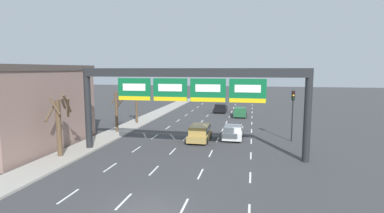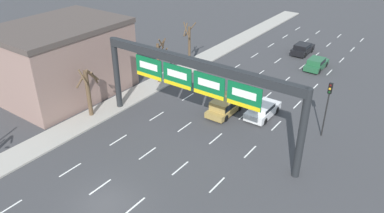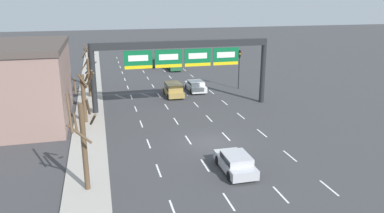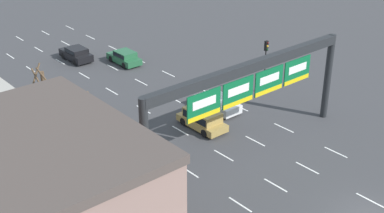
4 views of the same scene
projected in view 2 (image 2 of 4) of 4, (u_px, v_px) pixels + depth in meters
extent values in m
plane|color=#3D3D3F|center=(106.00, 205.00, 24.86)|extent=(220.00, 220.00, 0.00)
cube|color=#A8A399|center=(22.00, 154.00, 29.78)|extent=(2.80, 110.00, 0.15)
cube|color=white|center=(8.00, 209.00, 24.54)|extent=(0.12, 2.00, 0.01)
cube|color=white|center=(70.00, 170.00, 28.12)|extent=(0.12, 2.00, 0.01)
cube|color=white|center=(118.00, 140.00, 31.69)|extent=(0.12, 2.00, 0.01)
cube|color=white|center=(157.00, 116.00, 35.27)|extent=(0.12, 2.00, 0.01)
cube|color=white|center=(188.00, 97.00, 38.84)|extent=(0.12, 2.00, 0.01)
cube|color=white|center=(214.00, 81.00, 42.42)|extent=(0.12, 2.00, 0.01)
cube|color=white|center=(236.00, 67.00, 45.99)|extent=(0.12, 2.00, 0.01)
cube|color=white|center=(255.00, 55.00, 49.57)|extent=(0.12, 2.00, 0.01)
cube|color=white|center=(271.00, 45.00, 53.14)|extent=(0.12, 2.00, 0.01)
cube|color=white|center=(285.00, 36.00, 56.72)|extent=(0.12, 2.00, 0.01)
cube|color=white|center=(298.00, 29.00, 60.29)|extent=(0.12, 2.00, 0.01)
cube|color=white|center=(100.00, 187.00, 26.42)|extent=(0.12, 2.00, 0.01)
cube|color=white|center=(148.00, 153.00, 30.00)|extent=(0.12, 2.00, 0.01)
cube|color=white|center=(185.00, 127.00, 33.57)|extent=(0.12, 2.00, 0.01)
cube|color=white|center=(215.00, 106.00, 37.15)|extent=(0.12, 2.00, 0.01)
cube|color=white|center=(239.00, 88.00, 40.72)|extent=(0.12, 2.00, 0.01)
cube|color=white|center=(260.00, 73.00, 44.30)|extent=(0.12, 2.00, 0.01)
cube|color=white|center=(278.00, 61.00, 47.87)|extent=(0.12, 2.00, 0.01)
cube|color=white|center=(293.00, 50.00, 51.45)|extent=(0.12, 2.00, 0.01)
cube|color=white|center=(306.00, 40.00, 55.02)|extent=(0.12, 2.00, 0.01)
cube|color=white|center=(318.00, 32.00, 58.60)|extent=(0.12, 2.00, 0.01)
cube|color=white|center=(134.00, 206.00, 24.73)|extent=(0.12, 2.00, 0.01)
cube|color=white|center=(180.00, 168.00, 28.31)|extent=(0.12, 2.00, 0.01)
cube|color=white|center=(216.00, 139.00, 31.88)|extent=(0.12, 2.00, 0.01)
cube|color=white|center=(244.00, 115.00, 35.46)|extent=(0.12, 2.00, 0.01)
cube|color=white|center=(267.00, 96.00, 39.03)|extent=(0.12, 2.00, 0.01)
cube|color=white|center=(286.00, 80.00, 42.61)|extent=(0.12, 2.00, 0.01)
cube|color=white|center=(303.00, 66.00, 46.18)|extent=(0.12, 2.00, 0.01)
cube|color=white|center=(317.00, 55.00, 49.76)|extent=(0.12, 2.00, 0.01)
cube|color=white|center=(329.00, 45.00, 53.33)|extent=(0.12, 2.00, 0.01)
cube|color=white|center=(339.00, 36.00, 56.91)|extent=(0.12, 2.00, 0.01)
cube|color=white|center=(217.00, 185.00, 26.61)|extent=(0.12, 2.00, 0.01)
cube|color=white|center=(250.00, 152.00, 30.19)|extent=(0.12, 2.00, 0.01)
cube|color=white|center=(276.00, 126.00, 33.76)|extent=(0.12, 2.00, 0.01)
cube|color=white|center=(297.00, 105.00, 37.34)|extent=(0.12, 2.00, 0.01)
cube|color=white|center=(315.00, 87.00, 40.91)|extent=(0.12, 2.00, 0.01)
cube|color=white|center=(329.00, 72.00, 44.49)|extent=(0.12, 2.00, 0.01)
cube|color=white|center=(342.00, 60.00, 48.06)|extent=(0.12, 2.00, 0.01)
cube|color=white|center=(352.00, 49.00, 51.64)|extent=(0.12, 2.00, 0.01)
cube|color=white|center=(362.00, 40.00, 55.21)|extent=(0.12, 2.00, 0.01)
cylinder|color=#232628|center=(117.00, 74.00, 35.16)|extent=(0.56, 0.56, 7.09)
cylinder|color=#232628|center=(302.00, 135.00, 25.88)|extent=(0.56, 0.56, 7.09)
cube|color=#232628|center=(195.00, 63.00, 29.00)|extent=(18.10, 0.60, 0.70)
cube|color=#0C6033|center=(149.00, 68.00, 31.76)|extent=(2.81, 0.08, 1.82)
cube|color=white|center=(148.00, 66.00, 31.65)|extent=(1.96, 0.02, 0.58)
cube|color=yellow|center=(149.00, 76.00, 32.08)|extent=(2.75, 0.02, 0.33)
cube|color=#0C6033|center=(177.00, 76.00, 30.19)|extent=(2.81, 0.08, 1.82)
cube|color=white|center=(177.00, 74.00, 30.08)|extent=(1.96, 0.02, 0.58)
cube|color=yellow|center=(177.00, 85.00, 30.51)|extent=(2.75, 0.02, 0.33)
cube|color=#0C6033|center=(209.00, 86.00, 28.62)|extent=(2.81, 0.08, 1.82)
cube|color=white|center=(209.00, 84.00, 28.51)|extent=(1.96, 0.02, 0.58)
cube|color=yellow|center=(208.00, 94.00, 28.94)|extent=(2.75, 0.02, 0.33)
cube|color=#0C6033|center=(244.00, 96.00, 27.05)|extent=(2.81, 0.08, 1.82)
cube|color=white|center=(244.00, 94.00, 26.94)|extent=(1.96, 0.02, 0.58)
cube|color=yellow|center=(243.00, 105.00, 27.37)|extent=(2.75, 0.02, 0.33)
cube|color=gray|center=(63.00, 62.00, 38.24)|extent=(9.17, 12.20, 6.88)
cube|color=#4C423D|center=(57.00, 26.00, 36.48)|extent=(9.36, 12.45, 0.50)
cube|color=silver|center=(263.00, 111.00, 35.07)|extent=(1.87, 4.19, 0.71)
cube|color=silver|center=(262.00, 107.00, 34.62)|extent=(1.72, 2.18, 0.43)
cube|color=black|center=(262.00, 107.00, 34.62)|extent=(1.76, 2.01, 0.31)
cylinder|color=black|center=(260.00, 105.00, 36.51)|extent=(0.22, 0.66, 0.66)
cylinder|color=black|center=(276.00, 110.00, 35.64)|extent=(0.22, 0.66, 0.66)
cylinder|color=black|center=(248.00, 116.00, 34.71)|extent=(0.22, 0.66, 0.66)
cylinder|color=black|center=(265.00, 121.00, 33.84)|extent=(0.22, 0.66, 0.66)
cube|color=#A88947|center=(225.00, 109.00, 35.56)|extent=(1.86, 4.26, 0.56)
cube|color=#A88947|center=(225.00, 103.00, 35.20)|extent=(1.71, 2.99, 0.82)
cube|color=black|center=(225.00, 103.00, 35.20)|extent=(1.75, 2.75, 0.59)
cylinder|color=black|center=(224.00, 103.00, 36.98)|extent=(0.22, 0.66, 0.66)
cylinder|color=black|center=(239.00, 107.00, 36.11)|extent=(0.22, 0.66, 0.66)
cylinder|color=black|center=(210.00, 113.00, 35.15)|extent=(0.22, 0.66, 0.66)
cylinder|color=black|center=(226.00, 118.00, 34.28)|extent=(0.22, 0.66, 0.66)
cube|color=black|center=(303.00, 50.00, 49.87)|extent=(1.84, 4.13, 0.75)
cube|color=black|center=(303.00, 46.00, 49.41)|extent=(1.70, 2.15, 0.46)
cube|color=black|center=(303.00, 46.00, 49.41)|extent=(1.73, 1.97, 0.33)
cylinder|color=black|center=(300.00, 48.00, 51.30)|extent=(0.22, 0.66, 0.66)
cylinder|color=black|center=(312.00, 50.00, 50.45)|extent=(0.22, 0.66, 0.66)
cylinder|color=black|center=(293.00, 53.00, 49.53)|extent=(0.22, 0.66, 0.66)
cylinder|color=black|center=(305.00, 55.00, 48.68)|extent=(0.22, 0.66, 0.66)
cube|color=#235B38|center=(316.00, 65.00, 45.28)|extent=(1.77, 4.08, 0.63)
cube|color=#235B38|center=(316.00, 61.00, 44.82)|extent=(1.63, 2.12, 0.56)
cube|color=black|center=(316.00, 61.00, 44.82)|extent=(1.67, 1.95, 0.40)
cylinder|color=black|center=(313.00, 62.00, 46.65)|extent=(0.22, 0.66, 0.66)
cylinder|color=black|center=(326.00, 65.00, 45.83)|extent=(0.22, 0.66, 0.66)
cylinder|color=black|center=(306.00, 68.00, 44.90)|extent=(0.22, 0.66, 0.66)
cylinder|color=black|center=(319.00, 71.00, 44.08)|extent=(0.22, 0.66, 0.66)
cylinder|color=black|center=(325.00, 115.00, 31.38)|extent=(0.12, 0.12, 4.06)
cube|color=black|center=(330.00, 88.00, 30.21)|extent=(0.30, 0.24, 0.90)
sphere|color=#3D0E0C|center=(330.00, 86.00, 29.97)|extent=(0.20, 0.20, 0.20)
sphere|color=gold|center=(330.00, 89.00, 30.11)|extent=(0.20, 0.20, 0.20)
sphere|color=#0E3515|center=(329.00, 92.00, 30.26)|extent=(0.20, 0.20, 0.20)
cylinder|color=brown|center=(88.00, 93.00, 34.18)|extent=(0.40, 0.40, 4.48)
cylinder|color=brown|center=(90.00, 74.00, 33.13)|extent=(0.50, 0.98, 0.98)
cylinder|color=brown|center=(93.00, 75.00, 33.02)|extent=(0.59, 1.58, 1.61)
cylinder|color=brown|center=(81.00, 80.00, 33.91)|extent=(0.28, 1.46, 1.28)
cylinder|color=brown|center=(83.00, 77.00, 33.04)|extent=(0.93, 0.27, 1.35)
cylinder|color=brown|center=(94.00, 77.00, 33.43)|extent=(1.09, 1.42, 1.72)
cylinder|color=brown|center=(189.00, 47.00, 44.73)|extent=(0.30, 0.30, 4.91)
cylinder|color=brown|center=(186.00, 30.00, 43.43)|extent=(1.03, 0.36, 1.75)
cylinder|color=brown|center=(190.00, 29.00, 44.38)|extent=(1.34, 0.77, 1.80)
cylinder|color=brown|center=(185.00, 30.00, 43.93)|extent=(0.35, 1.11, 1.41)
cylinder|color=brown|center=(158.00, 63.00, 40.80)|extent=(0.31, 0.31, 4.41)
cylinder|color=brown|center=(164.00, 53.00, 40.65)|extent=(1.51, 0.71, 1.55)
cylinder|color=brown|center=(161.00, 43.00, 39.54)|extent=(0.31, 1.00, 1.26)
cylinder|color=brown|center=(163.00, 47.00, 40.15)|extent=(1.16, 0.77, 1.90)
cylinder|color=brown|center=(160.00, 46.00, 40.55)|extent=(1.39, 0.60, 2.02)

